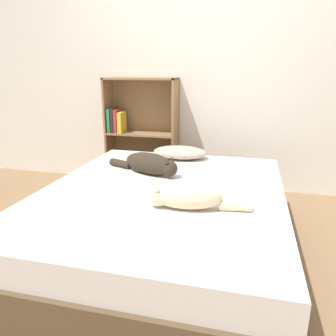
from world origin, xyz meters
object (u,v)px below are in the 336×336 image
bed (163,221)px  pillow (180,152)px  cat_dark (150,164)px  bookshelf (140,131)px  cat_light (186,197)px

bed → pillow: size_ratio=4.07×
cat_dark → bookshelf: bookshelf is taller
bookshelf → cat_dark: bearing=-67.4°
cat_dark → bookshelf: size_ratio=0.54×
bed → bookshelf: (-0.58, 1.28, 0.35)m
pillow → bookshelf: 0.73m
cat_dark → bed: bearing=-38.3°
cat_light → cat_dark: bearing=-62.8°
cat_dark → cat_light: bearing=-34.9°
bed → bookshelf: bearing=114.5°
bed → cat_light: bearing=-52.5°
cat_light → cat_dark: size_ratio=0.94×
cat_light → bookshelf: bearing=-69.9°
cat_dark → bookshelf: 1.07m
pillow → cat_dark: cat_dark is taller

